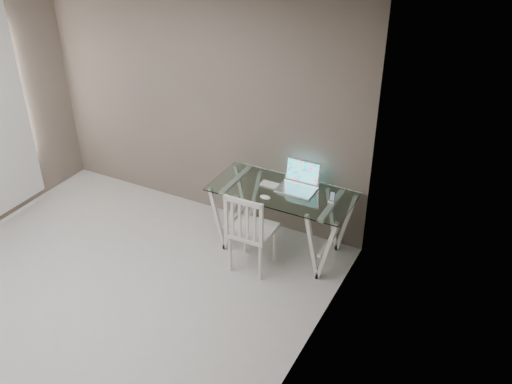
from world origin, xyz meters
TOP-DOWN VIEW (x-y plane):
  - room at (-0.06, 0.02)m, footprint 4.50×4.52m
  - desk at (1.20, 1.85)m, footprint 1.50×0.70m
  - chair at (1.06, 1.37)m, footprint 0.43×0.43m
  - laptop at (1.32, 1.99)m, footprint 0.39×0.32m
  - keyboard at (1.08, 1.90)m, footprint 0.30×0.13m
  - mouse at (1.11, 1.63)m, footprint 0.11×0.07m
  - phone_dock at (1.74, 1.88)m, footprint 0.06×0.06m

SIDE VIEW (x-z plane):
  - desk at x=1.20m, z-range 0.01..0.76m
  - chair at x=1.06m, z-range 0.05..0.98m
  - keyboard at x=1.08m, z-range 0.75..0.75m
  - mouse at x=1.11m, z-range 0.75..0.78m
  - phone_dock at x=1.74m, z-range 0.72..0.84m
  - laptop at x=1.32m, z-range 0.67..0.95m
  - room at x=-0.06m, z-range 0.36..3.07m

